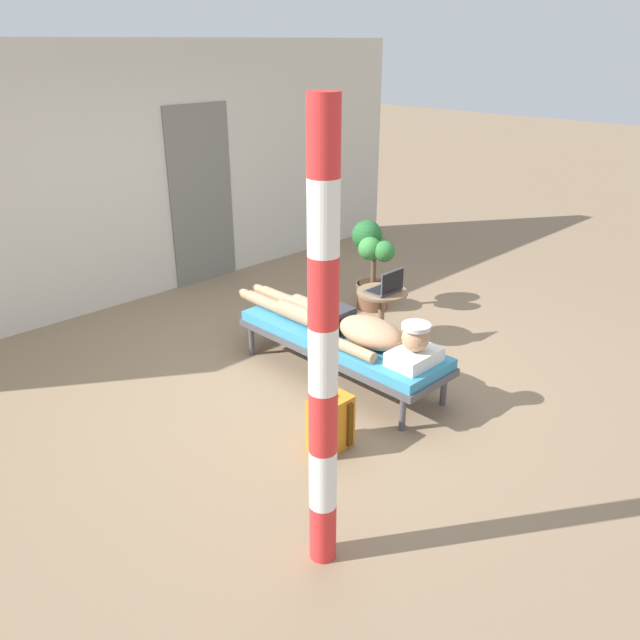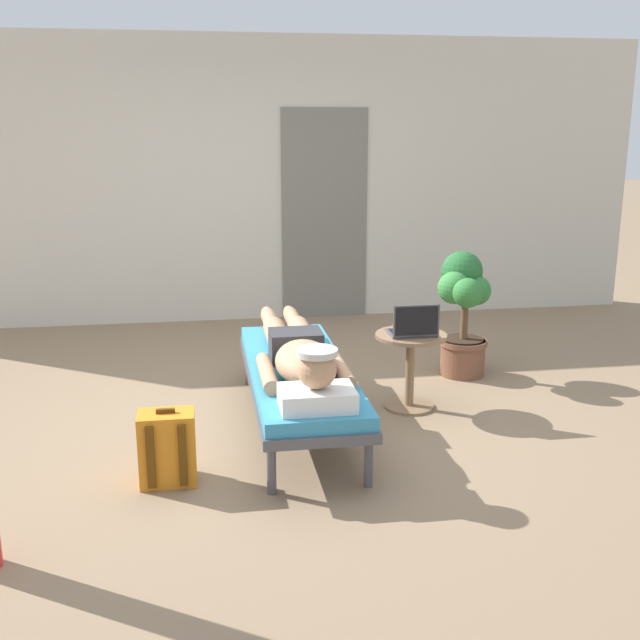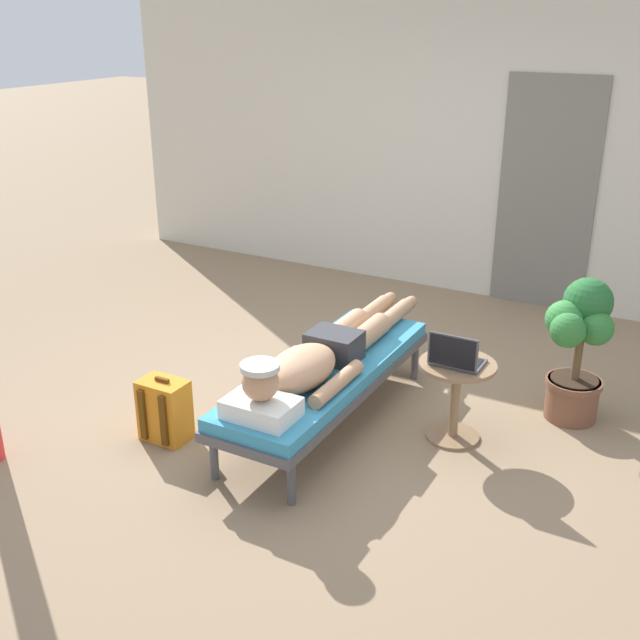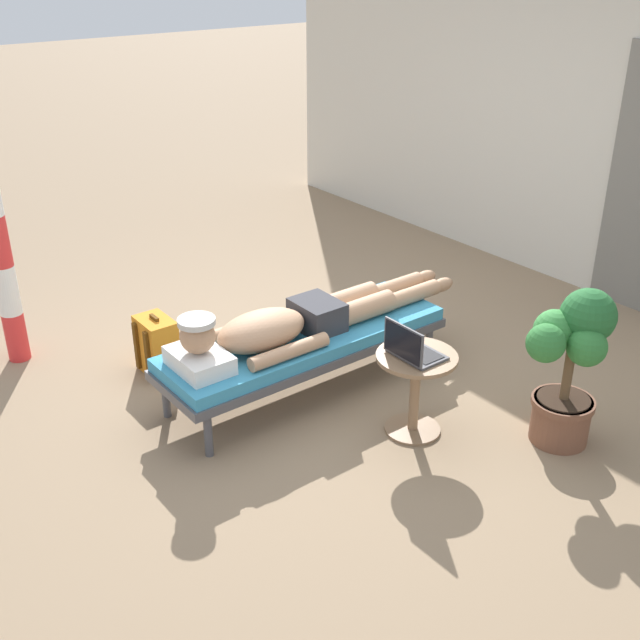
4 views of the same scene
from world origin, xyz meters
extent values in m
plane|color=#8C7256|center=(0.00, 0.00, 0.00)|extent=(40.00, 40.00, 0.00)
cube|color=beige|center=(0.09, 2.80, 1.35)|extent=(7.60, 0.20, 2.70)
cylinder|color=#4C4C51|center=(-0.17, 0.72, 0.14)|extent=(0.05, 0.05, 0.28)
cylinder|color=#4C4C51|center=(0.35, 0.72, 0.14)|extent=(0.05, 0.05, 0.28)
cylinder|color=#4C4C51|center=(-0.17, -1.05, 0.14)|extent=(0.05, 0.05, 0.28)
cylinder|color=#4C4C51|center=(0.35, -1.05, 0.14)|extent=(0.05, 0.05, 0.28)
cube|color=#4C4C51|center=(0.09, -0.16, 0.31)|extent=(0.62, 1.97, 0.06)
cube|color=teal|center=(0.09, -0.16, 0.38)|extent=(0.59, 1.93, 0.08)
cube|color=white|center=(0.09, -0.93, 0.47)|extent=(0.40, 0.28, 0.11)
sphere|color=tan|center=(0.09, -0.93, 0.64)|extent=(0.21, 0.21, 0.21)
cylinder|color=silver|center=(0.09, -0.93, 0.73)|extent=(0.22, 0.22, 0.03)
ellipsoid|color=tan|center=(0.09, -0.49, 0.54)|extent=(0.35, 0.60, 0.23)
cylinder|color=tan|center=(-0.13, -0.44, 0.46)|extent=(0.09, 0.55, 0.09)
cylinder|color=tan|center=(0.31, -0.44, 0.46)|extent=(0.09, 0.55, 0.09)
cube|color=#333338|center=(0.09, -0.06, 0.52)|extent=(0.33, 0.26, 0.19)
cylinder|color=tan|center=(0.00, 0.28, 0.49)|extent=(0.15, 0.42, 0.15)
cylinder|color=tan|center=(0.00, 0.71, 0.47)|extent=(0.11, 0.44, 0.11)
ellipsoid|color=tan|center=(0.00, 1.00, 0.47)|extent=(0.09, 0.20, 0.10)
cylinder|color=tan|center=(0.17, 0.28, 0.49)|extent=(0.15, 0.42, 0.15)
cylinder|color=tan|center=(0.17, 0.71, 0.47)|extent=(0.11, 0.44, 0.11)
ellipsoid|color=tan|center=(0.17, 1.00, 0.47)|extent=(0.09, 0.20, 0.10)
cylinder|color=#8C6B4C|center=(0.88, 0.06, 0.01)|extent=(0.34, 0.34, 0.02)
cylinder|color=#8C6B4C|center=(0.88, 0.06, 0.26)|extent=(0.06, 0.06, 0.48)
cylinder|color=#8C6B4C|center=(0.88, 0.06, 0.51)|extent=(0.48, 0.48, 0.02)
cube|color=#4C4C51|center=(0.88, 0.06, 0.53)|extent=(0.31, 0.22, 0.02)
cube|color=black|center=(0.88, 0.07, 0.54)|extent=(0.27, 0.15, 0.00)
cube|color=#4C4C51|center=(0.88, -0.06, 0.64)|extent=(0.31, 0.01, 0.21)
cube|color=black|center=(0.88, -0.06, 0.64)|extent=(0.29, 0.00, 0.19)
cube|color=orange|center=(-0.71, -0.83, 0.20)|extent=(0.30, 0.20, 0.40)
cube|color=orange|center=(-0.71, -0.71, 0.13)|extent=(0.23, 0.04, 0.18)
cube|color=#56330C|center=(-0.79, -0.94, 0.20)|extent=(0.04, 0.02, 0.34)
cube|color=#56330C|center=(-0.63, -0.94, 0.20)|extent=(0.04, 0.02, 0.34)
cube|color=#56330C|center=(-0.71, -0.83, 0.41)|extent=(0.10, 0.02, 0.02)
cylinder|color=brown|center=(1.48, 0.68, 0.14)|extent=(0.34, 0.34, 0.28)
cylinder|color=brown|center=(1.48, 0.68, 0.26)|extent=(0.37, 0.37, 0.04)
cylinder|color=#332319|center=(1.48, 0.68, 0.29)|extent=(0.31, 0.31, 0.01)
cylinder|color=brown|center=(1.48, 0.68, 0.45)|extent=(0.06, 0.06, 0.34)
sphere|color=#2D7233|center=(1.57, 0.69, 0.66)|extent=(0.23, 0.23, 0.23)
sphere|color=#23602D|center=(1.48, 0.79, 0.79)|extent=(0.32, 0.32, 0.32)
sphere|color=#38843D|center=(1.37, 0.65, 0.70)|extent=(0.24, 0.24, 0.24)
sphere|color=#2D7233|center=(1.43, 0.50, 0.69)|extent=(0.22, 0.22, 0.22)
cylinder|color=red|center=(-1.49, -1.53, 0.18)|extent=(0.15, 0.15, 0.35)
cylinder|color=white|center=(-1.49, -1.53, 0.53)|extent=(0.15, 0.15, 0.35)
camera|label=1|loc=(-3.46, -3.50, 2.68)|focal=35.95mm
camera|label=2|loc=(-0.51, -4.71, 1.89)|focal=42.93mm
camera|label=3|loc=(2.20, -4.09, 2.55)|focal=43.25mm
camera|label=4|loc=(3.66, -2.79, 2.69)|focal=43.49mm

